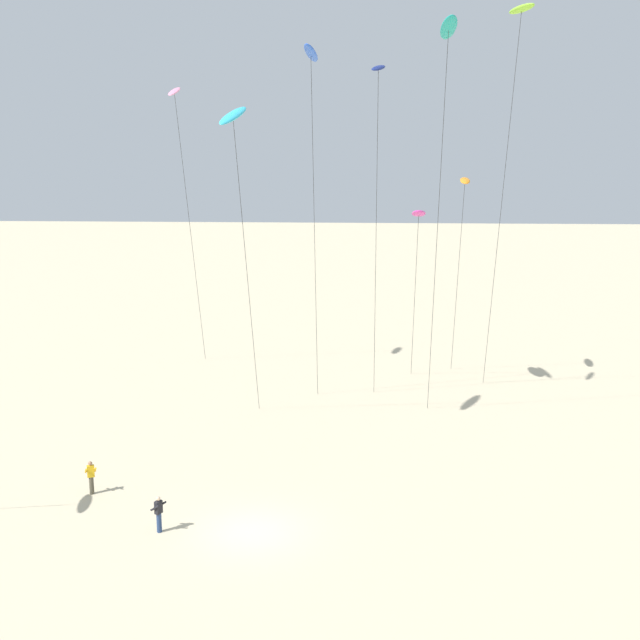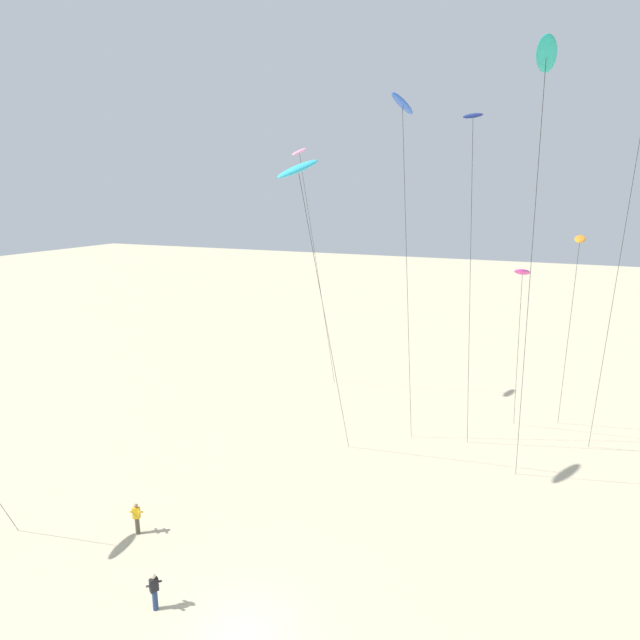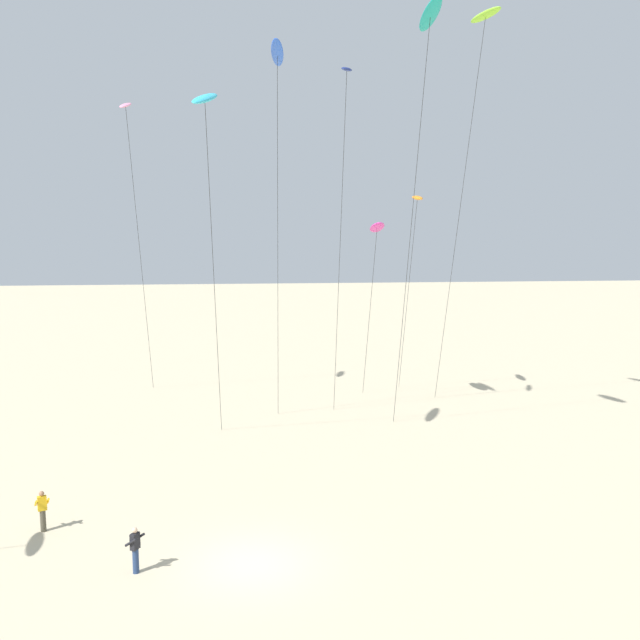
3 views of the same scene
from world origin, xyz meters
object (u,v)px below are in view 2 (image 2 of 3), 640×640
kite_pink (300,159)px  kite_cyan (299,172)px  kite_teal (546,61)px  kite_flyer_middle (137,518)px  kite_navy (473,131)px  kite_magenta (522,273)px  kite_blue (403,108)px  kite_flyer_nearest (154,591)px  kite_orange (580,242)px

kite_pink → kite_cyan: 13.52m
kite_pink → kite_teal: 20.22m
kite_teal → kite_flyer_middle: bearing=-159.4°
kite_pink → kite_navy: bearing=-28.2°
kite_flyer_middle → kite_magenta: bearing=44.4°
kite_blue → kite_cyan: bearing=-123.6°
kite_pink → kite_cyan: bearing=-65.4°
kite_navy → kite_magenta: bearing=61.1°
kite_blue → kite_flyer_nearest: size_ratio=13.16×
kite_navy → kite_flyer_middle: 25.94m
kite_pink → kite_orange: bearing=-0.5°
kite_pink → kite_navy: 14.71m
kite_blue → kite_flyer_middle: bearing=-131.5°
kite_navy → kite_flyer_nearest: 25.93m
kite_teal → kite_blue: bearing=145.4°
kite_magenta → kite_cyan: bearing=-134.5°
kite_navy → kite_magenta: (2.77, 5.02, -7.82)m
kite_pink → kite_flyer_nearest: 28.69m
kite_pink → kite_magenta: 17.37m
kite_pink → kite_magenta: size_ratio=1.60×
kite_magenta → kite_flyer_middle: 25.66m
kite_teal → kite_magenta: bearing=93.2°
kite_flyer_nearest → kite_orange: bearing=54.7°
kite_navy → kite_flyer_middle: kite_navy is taller
kite_cyan → kite_pink: bearing=114.6°
kite_cyan → kite_flyer_middle: size_ratio=11.10×
kite_navy → kite_teal: kite_teal is taller
kite_flyer_nearest → kite_flyer_middle: (-4.20, 3.74, 0.00)m
kite_blue → kite_navy: size_ratio=1.05×
kite_magenta → kite_flyer_middle: bearing=-135.6°
kite_blue → kite_flyer_middle: (-9.99, -11.30, -20.31)m
kite_teal → kite_flyer_middle: size_ratio=13.58×
kite_orange → kite_blue: (-9.56, -6.64, 7.30)m
kite_orange → kite_teal: kite_teal is taller
kite_blue → kite_cyan: size_ratio=1.19×
kite_pink → kite_flyer_middle: size_ratio=12.03×
kite_magenta → kite_orange: bearing=30.2°
kite_blue → kite_navy: (3.75, -0.15, -1.34)m
kite_teal → kite_flyer_nearest: kite_teal is taller
kite_orange → kite_navy: 10.74m
kite_blue → kite_magenta: kite_blue is taller
kite_pink → kite_blue: kite_blue is taller
kite_pink → kite_teal: bearing=-35.7°
kite_flyer_middle → kite_pink: bearing=87.5°
kite_pink → kite_flyer_middle: 25.74m
kite_blue → kite_teal: kite_teal is taller
kite_magenta → kite_pink: bearing=173.0°
kite_navy → kite_cyan: bearing=-144.4°
kite_blue → kite_flyer_nearest: bearing=-111.1°
kite_flyer_nearest → kite_navy: bearing=57.4°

